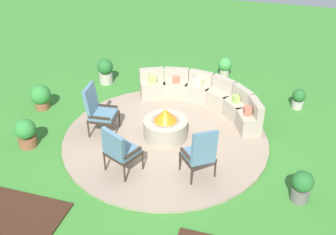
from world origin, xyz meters
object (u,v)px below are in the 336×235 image
lounge_chair_front_left (99,110)px  potted_plant_0 (299,98)px  lounge_chair_front_right (119,149)px  potted_plant_2 (26,132)px  potted_plant_5 (41,96)px  potted_plant_3 (302,185)px  potted_plant_4 (105,70)px  fire_pit (165,126)px  potted_plant_1 (225,66)px  curved_stone_bench (204,96)px  lounge_chair_back_left (200,153)px

lounge_chair_front_left → potted_plant_0: lounge_chair_front_left is taller
lounge_chair_front_right → potted_plant_2: (-2.33, 0.31, -0.25)m
lounge_chair_front_left → lounge_chair_front_right: lounge_chair_front_left is taller
lounge_chair_front_left → potted_plant_5: 2.04m
potted_plant_3 → potted_plant_4: 6.33m
fire_pit → lounge_chair_front_right: lounge_chair_front_right is taller
potted_plant_4 → potted_plant_5: potted_plant_4 is taller
potted_plant_1 → curved_stone_bench: bearing=-95.8°
lounge_chair_back_left → potted_plant_0: 3.86m
lounge_chair_front_right → lounge_chair_back_left: bearing=34.8°
potted_plant_4 → lounge_chair_front_left: bearing=-68.6°
lounge_chair_back_left → potted_plant_4: (-3.46, 3.30, -0.23)m
curved_stone_bench → lounge_chair_front_right: 3.16m
lounge_chair_back_left → potted_plant_5: (-4.44, 1.51, -0.28)m
potted_plant_4 → lounge_chair_back_left: bearing=-43.6°
curved_stone_bench → potted_plant_2: 4.30m
lounge_chair_back_left → potted_plant_1: lounge_chair_back_left is taller
lounge_chair_front_left → lounge_chair_front_right: 1.55m
lounge_chair_front_left → potted_plant_4: lounge_chair_front_left is taller
potted_plant_0 → potted_plant_1: size_ratio=0.88×
lounge_chair_back_left → lounge_chair_front_left: bearing=119.0°
potted_plant_2 → lounge_chair_back_left: bearing=0.1°
curved_stone_bench → potted_plant_3: bearing=-49.0°
potted_plant_0 → lounge_chair_back_left: bearing=-118.4°
fire_pit → potted_plant_3: (2.92, -1.16, 0.01)m
lounge_chair_front_left → potted_plant_0: (4.34, 2.50, -0.35)m
potted_plant_5 → curved_stone_bench: bearing=16.2°
lounge_chair_back_left → potted_plant_1: 4.67m
potted_plant_1 → lounge_chair_back_left: bearing=-86.6°
potted_plant_2 → curved_stone_bench: bearing=38.3°
potted_plant_0 → potted_plant_4: 5.29m
lounge_chair_front_left → potted_plant_2: bearing=-61.9°
fire_pit → lounge_chair_front_right: 1.52m
curved_stone_bench → potted_plant_5: (-3.96, -1.15, -0.01)m
lounge_chair_front_left → lounge_chair_back_left: 2.66m
potted_plant_1 → potted_plant_0: bearing=-31.2°
lounge_chair_front_left → lounge_chair_back_left: size_ratio=1.03×
lounge_chair_back_left → potted_plant_1: bearing=51.7°
lounge_chair_back_left → potted_plant_5: bearing=119.6°
lounge_chair_front_left → potted_plant_2: 1.63m
potted_plant_4 → potted_plant_5: size_ratio=1.12×
curved_stone_bench → lounge_chair_back_left: lounge_chair_back_left is taller
lounge_chair_back_left → potted_plant_3: size_ratio=1.77×
potted_plant_1 → potted_plant_2: bearing=-127.5°
curved_stone_bench → lounge_chair_front_right: lounge_chair_front_right is taller
lounge_chair_back_left → potted_plant_0: (1.83, 3.38, -0.34)m
fire_pit → potted_plant_3: bearing=-21.6°
lounge_chair_front_right → potted_plant_5: (-2.92, 1.82, -0.26)m
potted_plant_0 → potted_plant_5: bearing=-163.3°
potted_plant_0 → potted_plant_2: bearing=-149.2°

